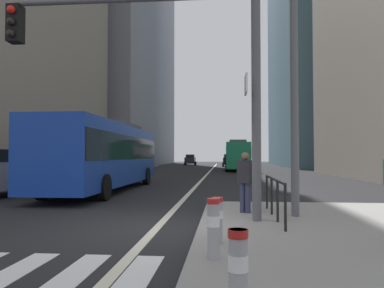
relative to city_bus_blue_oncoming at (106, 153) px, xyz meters
The scene contains 18 objects.
ground_plane 11.95m from the city_bus_blue_oncoming, 69.49° to the left, with size 160.00×160.00×0.00m, color black.
crosswalk_stripes 13.44m from the city_bus_blue_oncoming, 76.36° to the right, with size 6.75×3.20×0.01m.
lane_centre_line 21.54m from the city_bus_blue_oncoming, 78.88° to the left, with size 0.20×80.00×0.01m, color beige.
office_tower_left_far 65.18m from the city_bus_blue_oncoming, 101.25° to the left, with size 10.82×25.10×50.60m, color gray.
office_tower_right_mid 46.68m from the city_bus_blue_oncoming, 59.55° to the left, with size 13.17×16.23×45.57m, color slate.
office_tower_right_far 62.85m from the city_bus_blue_oncoming, 69.60° to the left, with size 11.02×20.13×36.77m, color slate.
city_bus_blue_oncoming is the anchor object (origin of this frame).
city_bus_red_receding 26.25m from the city_bus_blue_oncoming, 74.11° to the left, with size 2.75×11.01×3.40m.
car_oncoming_mid 49.76m from the city_bus_blue_oncoming, 90.51° to the left, with size 2.09×4.33×1.94m.
car_receding_near 37.96m from the city_bus_blue_oncoming, 78.15° to the left, with size 2.11×4.44×1.94m.
car_receding_far 42.05m from the city_bus_blue_oncoming, 81.21° to the left, with size 2.08×4.32×1.94m.
traffic_signal_gantry 9.92m from the city_bus_blue_oncoming, 63.18° to the right, with size 6.32×0.65×6.00m.
street_lamp_post 11.39m from the city_bus_blue_oncoming, 46.29° to the right, with size 5.50×0.32×8.00m.
bollard_front 15.16m from the city_bus_blue_oncoming, 67.28° to the right, with size 0.20×0.20×0.83m.
bollard_left 13.21m from the city_bus_blue_oncoming, 65.08° to the right, with size 0.20×0.20×0.89m.
bollard_right 12.30m from the city_bus_blue_oncoming, 62.86° to the right, with size 0.20×0.20×0.80m.
pedestrian_railing 10.76m from the city_bus_blue_oncoming, 49.65° to the right, with size 0.06×3.33×0.98m.
pedestrian_waiting 9.72m from the city_bus_blue_oncoming, 49.69° to the right, with size 0.45×0.41×1.63m.
Camera 1 is at (1.57, -8.56, 1.68)m, focal length 34.74 mm.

